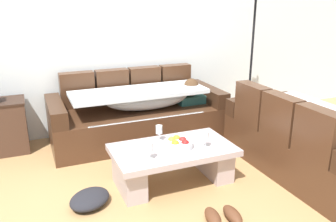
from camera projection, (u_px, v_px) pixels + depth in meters
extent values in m
plane|color=tan|center=(186.00, 202.00, 3.21)|extent=(14.00, 14.00, 0.00)
cube|color=white|center=(119.00, 32.00, 4.67)|extent=(9.00, 0.10, 2.70)
cube|color=#492C1B|center=(138.00, 124.00, 4.57)|extent=(2.20, 0.92, 0.42)
cube|color=#492C1B|center=(77.00, 90.00, 4.51)|extent=(0.43, 0.16, 0.46)
cube|color=#492C1B|center=(112.00, 87.00, 4.68)|extent=(0.43, 0.16, 0.46)
cube|color=#492C1B|center=(145.00, 83.00, 4.85)|extent=(0.43, 0.16, 0.46)
cube|color=#492C1B|center=(175.00, 81.00, 5.02)|extent=(0.43, 0.16, 0.46)
cube|color=#3A2315|center=(56.00, 111.00, 4.10)|extent=(0.18, 0.92, 0.20)
cube|color=#3A2315|center=(207.00, 93.00, 4.84)|extent=(0.18, 0.92, 0.20)
cube|color=#2D6660|center=(190.00, 99.00, 4.75)|extent=(0.36, 0.28, 0.11)
sphere|color=#936B4C|center=(191.00, 88.00, 4.66)|extent=(0.21, 0.21, 0.21)
sphere|color=#4C331E|center=(191.00, 86.00, 4.66)|extent=(0.20, 0.20, 0.20)
ellipsoid|color=silver|center=(148.00, 98.00, 4.46)|extent=(1.10, 0.44, 0.28)
cube|color=silver|center=(139.00, 92.00, 4.37)|extent=(1.69, 0.60, 0.05)
cube|color=silver|center=(150.00, 134.00, 4.18)|extent=(1.44, 0.04, 0.38)
cube|color=#492C1B|center=(305.00, 152.00, 3.74)|extent=(0.92, 1.81, 0.42)
cube|color=#492C1B|center=(318.00, 134.00, 3.04)|extent=(0.16, 0.45, 0.46)
cube|color=#492C1B|center=(281.00, 118.00, 3.47)|extent=(0.16, 0.45, 0.46)
cube|color=#492C1B|center=(252.00, 105.00, 3.89)|extent=(0.16, 0.45, 0.46)
cube|color=#3A2315|center=(261.00, 104.00, 4.36)|extent=(0.92, 0.18, 0.20)
ellipsoid|color=silver|center=(308.00, 118.00, 3.72)|extent=(0.44, 0.89, 0.28)
cube|color=silver|center=(316.00, 111.00, 3.63)|extent=(0.60, 1.33, 0.05)
cube|color=silver|center=(336.00, 144.00, 3.90)|extent=(0.04, 1.13, 0.38)
cube|color=#BCABAC|center=(173.00, 150.00, 3.45)|extent=(1.20, 0.68, 0.06)
cube|color=#BCABAC|center=(129.00, 176.00, 3.34)|extent=(0.20, 0.54, 0.32)
cube|color=#BCABAC|center=(213.00, 159.00, 3.68)|extent=(0.20, 0.54, 0.32)
cylinder|color=silver|center=(179.00, 144.00, 3.43)|extent=(0.28, 0.28, 0.07)
sphere|color=orange|center=(177.00, 139.00, 3.49)|extent=(0.08, 0.08, 0.08)
sphere|color=orange|center=(175.00, 144.00, 3.37)|extent=(0.08, 0.08, 0.08)
sphere|color=red|center=(183.00, 141.00, 3.45)|extent=(0.08, 0.08, 0.08)
sphere|color=red|center=(185.00, 144.00, 3.38)|extent=(0.08, 0.08, 0.08)
sphere|color=gold|center=(172.00, 140.00, 3.45)|extent=(0.08, 0.08, 0.08)
cylinder|color=silver|center=(150.00, 159.00, 3.19)|extent=(0.06, 0.06, 0.01)
cylinder|color=silver|center=(150.00, 155.00, 3.18)|extent=(0.01, 0.01, 0.07)
cylinder|color=silver|center=(150.00, 147.00, 3.15)|extent=(0.07, 0.07, 0.08)
cylinder|color=silver|center=(205.00, 147.00, 3.44)|extent=(0.06, 0.06, 0.01)
cylinder|color=silver|center=(205.00, 143.00, 3.43)|extent=(0.01, 0.01, 0.07)
cylinder|color=silver|center=(206.00, 136.00, 3.41)|extent=(0.07, 0.07, 0.08)
cylinder|color=silver|center=(159.00, 140.00, 3.60)|extent=(0.06, 0.06, 0.01)
cylinder|color=silver|center=(159.00, 137.00, 3.59)|extent=(0.01, 0.01, 0.07)
cylinder|color=silver|center=(159.00, 130.00, 3.56)|extent=(0.07, 0.07, 0.08)
cube|color=white|center=(201.00, 137.00, 3.68)|extent=(0.30, 0.24, 0.01)
cylinder|color=black|center=(247.00, 122.00, 5.24)|extent=(0.28, 0.28, 0.02)
cylinder|color=black|center=(251.00, 62.00, 4.95)|extent=(0.03, 0.03, 1.80)
ellipsoid|color=#59331E|center=(213.00, 217.00, 2.91)|extent=(0.17, 0.29, 0.09)
ellipsoid|color=#59331E|center=(233.00, 215.00, 2.94)|extent=(0.14, 0.28, 0.09)
ellipsoid|color=#232328|center=(90.00, 199.00, 3.14)|extent=(0.51, 0.50, 0.12)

